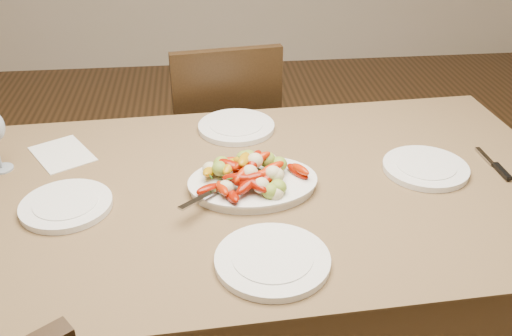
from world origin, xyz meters
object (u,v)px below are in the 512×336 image
object	(u,v)px
plate_right	(425,168)
plate_near	(272,260)
plate_far	(236,127)
dining_table	(256,286)
plate_left	(66,206)
chair_far	(221,141)
serving_platter	(253,185)

from	to	relation	value
plate_right	plate_near	world-z (taller)	same
plate_far	plate_right	bearing A→B (deg)	-31.73
dining_table	plate_left	world-z (taller)	plate_left
plate_left	dining_table	bearing A→B (deg)	5.97
chair_far	plate_right	size ratio (longest dim) A/B	3.76
dining_table	chair_far	world-z (taller)	chair_far
chair_far	plate_right	xyz separation A→B (m)	(0.58, -0.79, 0.29)
plate_left	plate_far	world-z (taller)	same
plate_right	plate_far	world-z (taller)	same
dining_table	plate_near	distance (m)	0.52
serving_platter	plate_far	size ratio (longest dim) A/B	1.37
chair_far	serving_platter	bearing A→B (deg)	86.48
plate_right	dining_table	bearing A→B (deg)	-176.14
plate_right	plate_near	size ratio (longest dim) A/B	0.93
serving_platter	plate_right	bearing A→B (deg)	4.64
serving_platter	plate_far	world-z (taller)	serving_platter
chair_far	plate_near	xyz separation A→B (m)	(0.07, -1.17, 0.29)
dining_table	plate_near	bearing A→B (deg)	-89.58
plate_right	serving_platter	bearing A→B (deg)	-175.36
dining_table	plate_right	world-z (taller)	plate_right
chair_far	plate_near	distance (m)	1.21
dining_table	serving_platter	bearing A→B (deg)	-141.51
chair_far	plate_right	bearing A→B (deg)	118.81
plate_left	plate_near	size ratio (longest dim) A/B	0.90
chair_far	dining_table	bearing A→B (deg)	87.19
chair_far	plate_far	xyz separation A→B (m)	(0.04, -0.46, 0.29)
plate_near	plate_right	bearing A→B (deg)	36.20
plate_far	chair_far	bearing A→B (deg)	94.57
chair_far	plate_near	size ratio (longest dim) A/B	3.48
dining_table	chair_far	bearing A→B (deg)	94.46
serving_platter	plate_right	size ratio (longest dim) A/B	1.40
plate_near	serving_platter	bearing A→B (deg)	92.13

